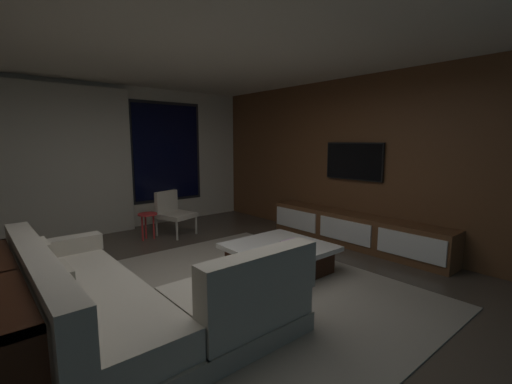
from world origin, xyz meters
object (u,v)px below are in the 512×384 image
(book_stack_on_coffee_table, at_px, (291,243))
(mounted_tv, at_px, (354,161))
(sectional_couch, at_px, (126,303))
(side_stool, at_px, (147,218))
(accent_chair_near_window, at_px, (173,211))
(coffee_table, at_px, (279,258))
(media_console, at_px, (355,231))

(book_stack_on_coffee_table, distance_m, mounted_tv, 2.06)
(sectional_couch, xyz_separation_m, side_stool, (1.35, 2.70, 0.08))
(sectional_couch, height_order, accent_chair_near_window, sectional_couch)
(sectional_couch, bearing_deg, mounted_tv, 5.74)
(sectional_couch, relative_size, side_stool, 5.43)
(coffee_table, distance_m, side_stool, 2.61)
(sectional_couch, relative_size, coffee_table, 2.16)
(sectional_couch, bearing_deg, side_stool, 63.52)
(side_stool, relative_size, mounted_tv, 0.44)
(sectional_couch, distance_m, media_console, 3.72)
(accent_chair_near_window, xyz_separation_m, media_console, (1.88, -2.55, -0.18))
(coffee_table, bearing_deg, media_console, 0.08)
(media_console, bearing_deg, mounted_tv, 47.63)
(accent_chair_near_window, bearing_deg, coffee_table, -85.83)
(sectional_couch, xyz_separation_m, book_stack_on_coffee_table, (2.11, 0.05, 0.11))
(accent_chair_near_window, relative_size, mounted_tv, 0.75)
(book_stack_on_coffee_table, relative_size, accent_chair_near_window, 0.37)
(coffee_table, bearing_deg, accent_chair_near_window, 94.17)
(mounted_tv, bearing_deg, sectional_couch, -174.26)
(mounted_tv, bearing_deg, accent_chair_near_window, 131.14)
(book_stack_on_coffee_table, relative_size, mounted_tv, 0.28)
(sectional_couch, relative_size, book_stack_on_coffee_table, 8.57)
(sectional_couch, distance_m, coffee_table, 2.04)
(book_stack_on_coffee_table, bearing_deg, mounted_tv, 10.72)
(accent_chair_near_window, height_order, mounted_tv, mounted_tv)
(sectional_couch, distance_m, side_stool, 3.02)
(coffee_table, xyz_separation_m, accent_chair_near_window, (-0.19, 2.56, 0.25))
(sectional_couch, xyz_separation_m, accent_chair_near_window, (1.84, 2.75, 0.14))
(book_stack_on_coffee_table, distance_m, accent_chair_near_window, 2.71)
(sectional_couch, distance_m, accent_chair_near_window, 3.31)
(accent_chair_near_window, xyz_separation_m, mounted_tv, (2.06, -2.36, 0.92))
(sectional_couch, xyz_separation_m, media_console, (3.72, 0.19, -0.04))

